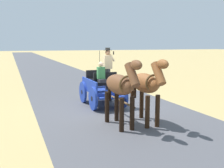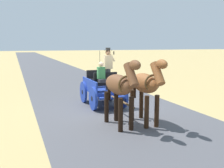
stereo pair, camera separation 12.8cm
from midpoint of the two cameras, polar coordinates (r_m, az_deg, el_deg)
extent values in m
plane|color=tan|center=(10.91, -1.04, -5.22)|extent=(200.00, 200.00, 0.00)
cube|color=#4C4C51|center=(10.91, -1.04, -5.20)|extent=(6.03, 160.00, 0.01)
cube|color=#1E3899|center=(11.27, -2.57, -1.34)|extent=(1.20, 2.20, 0.12)
cube|color=#1E3899|center=(11.42, 0.12, 0.22)|extent=(0.06, 2.09, 0.44)
cube|color=#1E3899|center=(11.06, -5.37, -0.10)|extent=(0.06, 2.09, 0.44)
cube|color=#1E3899|center=(10.17, -0.33, -3.03)|extent=(1.08, 0.24, 0.08)
cube|color=#1E3899|center=(12.43, -4.36, -1.25)|extent=(0.72, 0.20, 0.06)
cube|color=black|center=(10.65, -1.53, 0.14)|extent=(1.02, 0.36, 0.14)
cube|color=black|center=(10.79, -1.86, 1.42)|extent=(1.02, 0.08, 0.44)
cube|color=black|center=(11.68, -3.37, 0.89)|extent=(1.02, 0.36, 0.14)
cube|color=black|center=(11.82, -3.66, 2.06)|extent=(1.02, 0.08, 0.44)
cylinder|color=#1E3899|center=(10.83, 2.02, -2.73)|extent=(0.10, 0.96, 0.96)
cylinder|color=black|center=(10.83, 2.02, -2.73)|extent=(0.12, 0.21, 0.21)
cylinder|color=#1E3899|center=(10.39, -4.58, -3.24)|extent=(0.10, 0.96, 0.96)
cylinder|color=black|center=(10.39, -4.58, -3.24)|extent=(0.12, 0.21, 0.21)
cylinder|color=#1E3899|center=(12.23, -0.86, -1.39)|extent=(0.10, 0.96, 0.96)
cylinder|color=black|center=(12.23, -0.86, -1.39)|extent=(0.12, 0.21, 0.21)
cylinder|color=#1E3899|center=(11.85, -6.75, -1.79)|extent=(0.10, 0.96, 0.96)
cylinder|color=black|center=(11.85, -6.75, -1.79)|extent=(0.12, 0.21, 0.21)
cylinder|color=brown|center=(9.27, 1.87, -3.88)|extent=(0.07, 2.00, 0.07)
cylinder|color=black|center=(10.47, -3.09, 3.84)|extent=(0.02, 0.02, 1.30)
cylinder|color=#2D2D33|center=(10.94, -1.28, 1.05)|extent=(0.22, 0.22, 0.90)
cube|color=tan|center=(10.86, -1.30, 4.87)|extent=(0.34, 0.22, 0.56)
sphere|color=#9E7051|center=(10.84, -1.30, 6.98)|extent=(0.22, 0.22, 0.22)
cylinder|color=black|center=(10.84, -1.31, 7.51)|extent=(0.36, 0.36, 0.01)
cylinder|color=black|center=(10.84, -1.31, 7.77)|extent=(0.20, 0.20, 0.10)
cylinder|color=tan|center=(10.88, -0.33, 5.83)|extent=(0.26, 0.08, 0.32)
cube|color=black|center=(10.87, 0.00, 6.88)|extent=(0.02, 0.07, 0.14)
cube|color=#2D2D33|center=(10.43, -2.59, 0.73)|extent=(0.28, 0.32, 0.14)
cube|color=#387F47|center=(10.51, -2.82, 2.49)|extent=(0.30, 0.20, 0.48)
sphere|color=beige|center=(10.48, -2.83, 4.39)|extent=(0.20, 0.20, 0.20)
ellipsoid|color=brown|center=(8.62, 6.84, 0.24)|extent=(0.57, 1.56, 0.64)
cylinder|color=black|center=(8.41, 9.58, -5.91)|extent=(0.15, 0.15, 1.05)
cylinder|color=black|center=(8.24, 7.39, -6.18)|extent=(0.15, 0.15, 1.05)
cylinder|color=black|center=(9.34, 6.16, -4.36)|extent=(0.15, 0.15, 1.05)
cylinder|color=black|center=(9.18, 4.14, -4.56)|extent=(0.15, 0.15, 1.05)
cylinder|color=brown|center=(7.84, 9.78, 2.28)|extent=(0.27, 0.65, 0.73)
ellipsoid|color=brown|center=(7.63, 10.68, 4.36)|extent=(0.22, 0.54, 0.28)
cube|color=black|center=(7.86, 9.71, 2.56)|extent=(0.06, 0.50, 0.56)
cylinder|color=black|center=(9.32, 4.67, -0.96)|extent=(0.11, 0.11, 0.70)
torus|color=brown|center=(8.14, 8.65, 0.27)|extent=(0.55, 0.07, 0.55)
ellipsoid|color=brown|center=(8.23, 1.13, -0.11)|extent=(0.65, 1.59, 0.64)
cylinder|color=black|center=(8.01, 4.02, -6.55)|extent=(0.15, 0.15, 1.05)
cylinder|color=black|center=(7.85, 1.67, -6.86)|extent=(0.15, 0.15, 1.05)
cylinder|color=black|center=(8.95, 0.63, -4.89)|extent=(0.15, 0.15, 1.05)
cylinder|color=black|center=(8.80, -1.52, -5.12)|extent=(0.15, 0.15, 1.05)
cylinder|color=brown|center=(7.43, 4.00, 2.03)|extent=(0.30, 0.66, 0.73)
ellipsoid|color=brown|center=(7.21, 4.87, 4.23)|extent=(0.25, 0.55, 0.28)
cube|color=black|center=(7.44, 3.93, 2.32)|extent=(0.09, 0.51, 0.56)
cylinder|color=black|center=(8.94, -0.96, -1.35)|extent=(0.11, 0.11, 0.70)
torus|color=brown|center=(7.73, 2.91, -0.09)|extent=(0.55, 0.10, 0.55)
camera|label=1|loc=(0.06, -90.36, -0.06)|focal=41.34mm
camera|label=2|loc=(0.06, 89.64, 0.06)|focal=41.34mm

